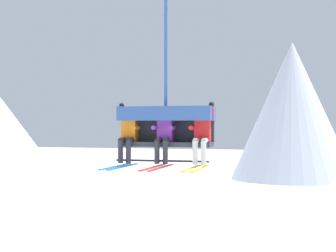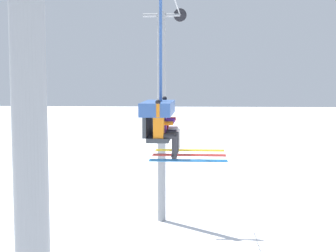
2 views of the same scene
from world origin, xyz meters
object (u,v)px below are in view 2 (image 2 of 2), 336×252
object	(u,v)px
lift_tower_near	(34,224)
skier_orange	(164,129)
skier_purple	(167,127)
skier_red	(169,123)
chairlift_chair	(158,112)
lift_tower_far	(162,113)

from	to	relation	value
lift_tower_near	skier_orange	bearing A→B (deg)	-8.88
skier_purple	skier_red	bearing A→B (deg)	0.49
chairlift_chair	skier_orange	size ratio (longest dim) A/B	2.61
lift_tower_far	skier_purple	world-z (taller)	lift_tower_far
lift_tower_far	skier_orange	xyz separation A→B (m)	(-11.28, -0.92, 0.40)
chairlift_chair	skier_purple	world-z (taller)	chairlift_chair
skier_orange	skier_red	world-z (taller)	same
chairlift_chair	lift_tower_far	bearing A→B (deg)	3.88
lift_tower_far	skier_purple	bearing A→B (deg)	-174.92
skier_purple	skier_red	distance (m)	0.80
lift_tower_near	skier_purple	xyz separation A→B (m)	(6.72, -0.93, 0.38)
lift_tower_far	skier_red	size ratio (longest dim) A/B	5.45
lift_tower_near	lift_tower_far	xyz separation A→B (m)	(17.20, 0.00, 0.00)
chairlift_chair	skier_orange	world-z (taller)	chairlift_chair
lift_tower_far	skier_orange	size ratio (longest dim) A/B	5.45
skier_orange	chairlift_chair	bearing A→B (deg)	14.90
lift_tower_near	chairlift_chair	xyz separation A→B (m)	(6.72, -0.71, 0.73)
skier_purple	skier_orange	bearing A→B (deg)	179.51
skier_orange	lift_tower_far	bearing A→B (deg)	4.69
chairlift_chair	skier_orange	distance (m)	0.89
lift_tower_near	lift_tower_far	world-z (taller)	same
chairlift_chair	skier_purple	xyz separation A→B (m)	(0.00, -0.22, -0.35)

